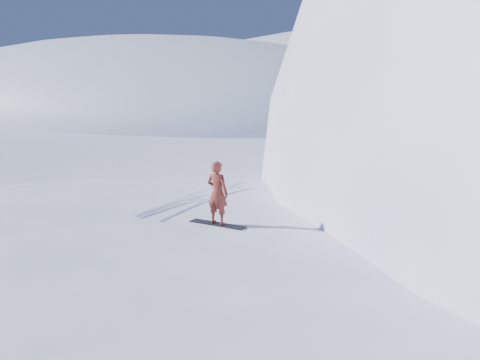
% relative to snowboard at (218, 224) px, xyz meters
% --- Properties ---
extents(ground, '(400.00, 400.00, 0.00)m').
position_rel_snowboard_xyz_m(ground, '(-1.22, -2.98, -2.41)').
color(ground, white).
rests_on(ground, ground).
extents(near_ridge, '(36.00, 28.00, 4.80)m').
position_rel_snowboard_xyz_m(near_ridge, '(-0.22, 0.02, -2.41)').
color(near_ridge, white).
rests_on(near_ridge, ground).
extents(far_ridge_a, '(120.00, 70.00, 28.00)m').
position_rel_snowboard_xyz_m(far_ridge_a, '(-71.22, 57.02, -2.41)').
color(far_ridge_a, white).
rests_on(far_ridge_a, ground).
extents(far_ridge_c, '(140.00, 90.00, 36.00)m').
position_rel_snowboard_xyz_m(far_ridge_c, '(-41.22, 107.02, -2.41)').
color(far_ridge_c, white).
rests_on(far_ridge_c, ground).
extents(wind_bumps, '(16.00, 14.40, 1.00)m').
position_rel_snowboard_xyz_m(wind_bumps, '(-1.78, -0.86, -2.41)').
color(wind_bumps, white).
rests_on(wind_bumps, ground).
extents(snowboard, '(1.72, 0.53, 0.03)m').
position_rel_snowboard_xyz_m(snowboard, '(0.00, 0.00, 0.00)').
color(snowboard, black).
rests_on(snowboard, near_ridge).
extents(snowboarder, '(0.68, 0.49, 1.74)m').
position_rel_snowboard_xyz_m(snowboarder, '(0.00, 0.00, 0.88)').
color(snowboarder, maroon).
rests_on(snowboarder, snowboard).
extents(vapor_plume, '(9.16, 7.33, 6.42)m').
position_rel_snowboard_xyz_m(vapor_plume, '(-72.26, 37.04, -2.41)').
color(vapor_plume, white).
rests_on(vapor_plume, ground).
extents(board_tracks, '(2.26, 5.96, 0.04)m').
position_rel_snowboard_xyz_m(board_tracks, '(-2.70, 2.14, 0.01)').
color(board_tracks, silver).
rests_on(board_tracks, ground).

